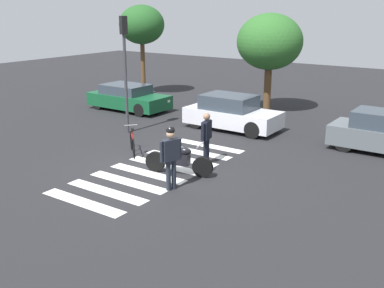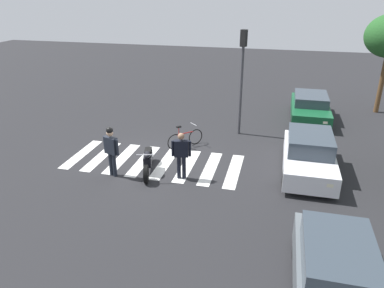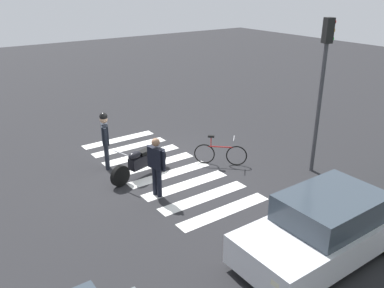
% 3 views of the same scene
% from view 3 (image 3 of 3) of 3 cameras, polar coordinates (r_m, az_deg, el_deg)
% --- Properties ---
extents(ground_plane, '(60.00, 60.00, 0.00)m').
position_cam_3_polar(ground_plane, '(13.07, -4.25, -3.52)').
color(ground_plane, '#232326').
extents(police_motorcycle, '(2.18, 0.85, 1.04)m').
position_cam_3_polar(police_motorcycle, '(12.46, -7.37, -2.66)').
color(police_motorcycle, black).
rests_on(police_motorcycle, ground_plane).
extents(leaning_bicycle, '(1.29, 1.22, 1.00)m').
position_cam_3_polar(leaning_bicycle, '(13.23, 3.99, -1.38)').
color(leaning_bicycle, black).
rests_on(leaning_bicycle, ground_plane).
extents(officer_on_foot, '(0.36, 0.66, 1.88)m').
position_cam_3_polar(officer_on_foot, '(12.94, -12.15, 1.08)').
color(officer_on_foot, '#1E232D').
rests_on(officer_on_foot, ground_plane).
extents(officer_by_motorcycle, '(0.30, 0.67, 1.73)m').
position_cam_3_polar(officer_by_motorcycle, '(11.10, -5.04, -2.73)').
color(officer_by_motorcycle, black).
rests_on(officer_by_motorcycle, ground_plane).
extents(crosswalk_stripes, '(2.82, 6.75, 0.01)m').
position_cam_3_polar(crosswalk_stripes, '(13.07, -4.25, -3.51)').
color(crosswalk_stripes, silver).
rests_on(crosswalk_stripes, ground_plane).
extents(car_white_van, '(4.03, 1.78, 1.46)m').
position_cam_3_polar(car_white_van, '(9.32, 18.11, -11.22)').
color(car_white_van, black).
rests_on(car_white_van, ground_plane).
extents(traffic_light_pole, '(0.36, 0.31, 4.69)m').
position_cam_3_polar(traffic_light_pole, '(12.52, 18.02, 9.40)').
color(traffic_light_pole, '#38383D').
rests_on(traffic_light_pole, ground_plane).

